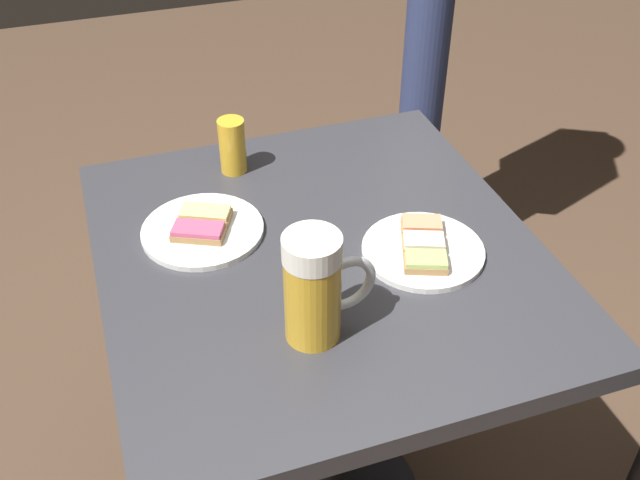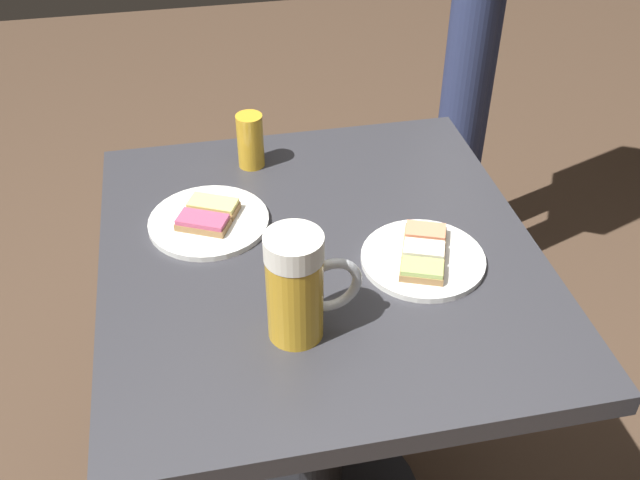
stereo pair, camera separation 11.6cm
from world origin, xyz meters
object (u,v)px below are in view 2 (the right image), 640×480
(plate_near, at_px, (423,257))
(beer_glass_small, at_px, (250,141))
(plate_far, at_px, (209,220))
(beer_mug, at_px, (298,287))

(plate_near, bearing_deg, beer_glass_small, -55.78)
(plate_far, height_order, beer_glass_small, beer_glass_small)
(plate_far, bearing_deg, beer_mug, 110.58)
(plate_far, bearing_deg, beer_glass_small, -119.07)
(plate_far, xyz_separation_m, beer_glass_small, (-0.09, -0.17, 0.04))
(beer_mug, relative_size, beer_glass_small, 1.65)
(beer_mug, bearing_deg, plate_near, -152.64)
(beer_mug, bearing_deg, plate_far, -69.42)
(plate_near, distance_m, plate_far, 0.36)
(plate_near, height_order, plate_far, same)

